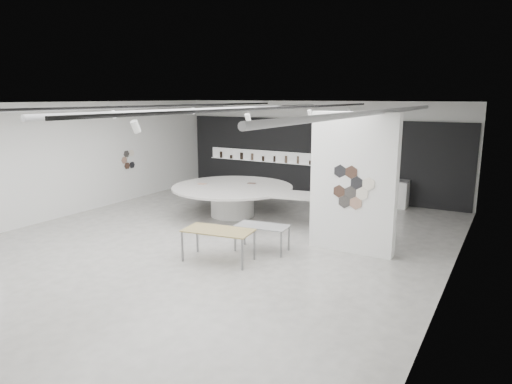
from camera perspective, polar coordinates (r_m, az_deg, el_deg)
The scene contains 7 objects.
room at distance 12.52m, azimuth -5.22°, elevation 3.10°, with size 12.02×14.02×3.82m.
back_wall_display at distance 18.63m, azimuth 7.23°, elevation 4.27°, with size 11.80×0.27×3.10m.
partition_column at distance 11.85m, azimuth 12.05°, elevation 1.05°, with size 2.20×0.38×3.60m.
display_island at distance 15.34m, azimuth -2.69°, elevation -0.58°, with size 5.68×4.74×1.04m.
sample_table_wood at distance 11.18m, azimuth -4.74°, elevation -5.02°, with size 1.78×1.07×0.79m.
sample_table_stone at distance 11.87m, azimuth 0.77°, elevation -4.47°, with size 1.42×0.83×0.69m.
kitchen_counter at distance 17.48m, azimuth 15.68°, elevation -0.04°, with size 1.78×0.73×1.39m.
Camera 1 is at (7.05, -10.11, 3.96)m, focal length 32.00 mm.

